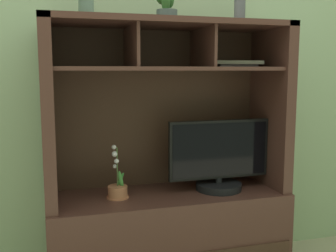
{
  "coord_description": "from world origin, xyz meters",
  "views": [
    {
      "loc": [
        -0.61,
        -2.11,
        1.22
      ],
      "look_at": [
        0.0,
        0.0,
        0.91
      ],
      "focal_mm": 42.7,
      "sensor_mm": 36.0,
      "label": 1
    }
  ],
  "objects_px": {
    "media_console": "(168,204)",
    "potted_orchid": "(118,189)",
    "diffuser_bottle": "(86,3)",
    "ceramic_vase": "(240,7)",
    "magazine_stack_left": "(231,64)",
    "potted_succulent": "(166,7)",
    "tv_monitor": "(219,160)"
  },
  "relations": [
    {
      "from": "potted_orchid",
      "to": "potted_succulent",
      "type": "xyz_separation_m",
      "value": [
        0.29,
        0.04,
        0.98
      ]
    },
    {
      "from": "tv_monitor",
      "to": "ceramic_vase",
      "type": "height_order",
      "value": "ceramic_vase"
    },
    {
      "from": "media_console",
      "to": "potted_orchid",
      "type": "xyz_separation_m",
      "value": [
        -0.29,
        -0.02,
        0.12
      ]
    },
    {
      "from": "diffuser_bottle",
      "to": "potted_succulent",
      "type": "bearing_deg",
      "value": 6.17
    },
    {
      "from": "potted_orchid",
      "to": "potted_succulent",
      "type": "distance_m",
      "value": 1.02
    },
    {
      "from": "magazine_stack_left",
      "to": "diffuser_bottle",
      "type": "xyz_separation_m",
      "value": [
        -0.83,
        -0.09,
        0.29
      ]
    },
    {
      "from": "diffuser_bottle",
      "to": "potted_succulent",
      "type": "xyz_separation_m",
      "value": [
        0.43,
        0.05,
        0.01
      ]
    },
    {
      "from": "tv_monitor",
      "to": "potted_orchid",
      "type": "xyz_separation_m",
      "value": [
        -0.59,
        0.01,
        -0.13
      ]
    },
    {
      "from": "diffuser_bottle",
      "to": "ceramic_vase",
      "type": "distance_m",
      "value": 0.86
    },
    {
      "from": "potted_succulent",
      "to": "tv_monitor",
      "type": "bearing_deg",
      "value": -9.25
    },
    {
      "from": "tv_monitor",
      "to": "potted_orchid",
      "type": "relative_size",
      "value": 2.06
    },
    {
      "from": "media_console",
      "to": "ceramic_vase",
      "type": "relative_size",
      "value": 8.2
    },
    {
      "from": "media_console",
      "to": "tv_monitor",
      "type": "xyz_separation_m",
      "value": [
        0.3,
        -0.04,
        0.25
      ]
    },
    {
      "from": "tv_monitor",
      "to": "diffuser_bottle",
      "type": "height_order",
      "value": "diffuser_bottle"
    },
    {
      "from": "media_console",
      "to": "potted_orchid",
      "type": "height_order",
      "value": "media_console"
    },
    {
      "from": "media_console",
      "to": "diffuser_bottle",
      "type": "distance_m",
      "value": 1.17
    },
    {
      "from": "potted_orchid",
      "to": "potted_succulent",
      "type": "relative_size",
      "value": 1.64
    },
    {
      "from": "media_console",
      "to": "potted_succulent",
      "type": "bearing_deg",
      "value": 102.25
    },
    {
      "from": "tv_monitor",
      "to": "magazine_stack_left",
      "type": "distance_m",
      "value": 0.57
    },
    {
      "from": "potted_orchid",
      "to": "magazine_stack_left",
      "type": "xyz_separation_m",
      "value": [
        0.69,
        0.08,
        0.68
      ]
    },
    {
      "from": "ceramic_vase",
      "to": "potted_succulent",
      "type": "bearing_deg",
      "value": -179.45
    },
    {
      "from": "tv_monitor",
      "to": "diffuser_bottle",
      "type": "relative_size",
      "value": 1.87
    },
    {
      "from": "media_console",
      "to": "potted_succulent",
      "type": "xyz_separation_m",
      "value": [
        -0.0,
        0.01,
        1.1
      ]
    },
    {
      "from": "media_console",
      "to": "ceramic_vase",
      "type": "distance_m",
      "value": 1.2
    },
    {
      "from": "potted_orchid",
      "to": "diffuser_bottle",
      "type": "relative_size",
      "value": 0.91
    },
    {
      "from": "media_console",
      "to": "diffuser_bottle",
      "type": "bearing_deg",
      "value": -175.54
    },
    {
      "from": "tv_monitor",
      "to": "potted_orchid",
      "type": "bearing_deg",
      "value": 178.85
    },
    {
      "from": "ceramic_vase",
      "to": "tv_monitor",
      "type": "bearing_deg",
      "value": -158.15
    },
    {
      "from": "diffuser_bottle",
      "to": "potted_orchid",
      "type": "bearing_deg",
      "value": 3.64
    },
    {
      "from": "magazine_stack_left",
      "to": "potted_succulent",
      "type": "xyz_separation_m",
      "value": [
        -0.4,
        -0.04,
        0.3
      ]
    },
    {
      "from": "media_console",
      "to": "potted_succulent",
      "type": "distance_m",
      "value": 1.1
    },
    {
      "from": "potted_orchid",
      "to": "potted_succulent",
      "type": "height_order",
      "value": "potted_succulent"
    }
  ]
}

